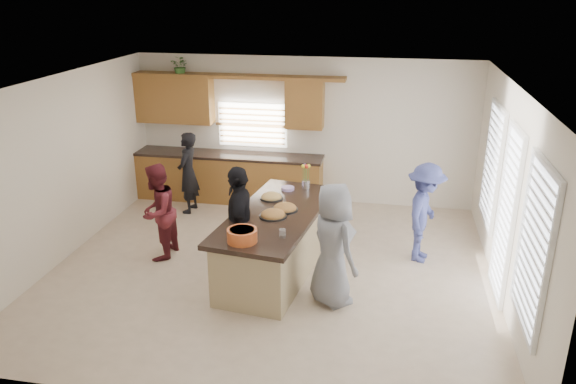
% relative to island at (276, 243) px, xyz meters
% --- Properties ---
extents(floor, '(6.50, 6.50, 0.00)m').
position_rel_island_xyz_m(floor, '(-0.09, 0.04, -0.45)').
color(floor, beige).
rests_on(floor, ground).
extents(room_shell, '(6.52, 6.02, 2.81)m').
position_rel_island_xyz_m(room_shell, '(-0.09, 0.04, 1.45)').
color(room_shell, silver).
rests_on(room_shell, ground).
extents(back_cabinetry, '(4.08, 0.66, 2.46)m').
position_rel_island_xyz_m(back_cabinetry, '(-1.56, 2.77, 0.46)').
color(back_cabinetry, olive).
rests_on(back_cabinetry, ground).
extents(right_wall_glazing, '(0.06, 4.00, 2.25)m').
position_rel_island_xyz_m(right_wall_glazing, '(3.13, -0.09, 0.89)').
color(right_wall_glazing, white).
rests_on(right_wall_glazing, ground).
extents(island, '(1.50, 2.83, 0.95)m').
position_rel_island_xyz_m(island, '(0.00, 0.00, 0.00)').
color(island, tan).
rests_on(island, ground).
extents(platter_front, '(0.39, 0.39, 0.16)m').
position_rel_island_xyz_m(platter_front, '(-0.01, -0.18, 0.52)').
color(platter_front, black).
rests_on(platter_front, island).
extents(platter_mid, '(0.38, 0.38, 0.15)m').
position_rel_island_xyz_m(platter_mid, '(0.11, 0.10, 0.52)').
color(platter_mid, black).
rests_on(platter_mid, island).
extents(platter_back, '(0.35, 0.35, 0.14)m').
position_rel_island_xyz_m(platter_back, '(-0.18, 0.51, 0.52)').
color(platter_back, black).
rests_on(platter_back, island).
extents(salad_bowl, '(0.39, 0.39, 0.17)m').
position_rel_island_xyz_m(salad_bowl, '(-0.22, -1.04, 0.59)').
color(salad_bowl, '#CF5825').
rests_on(salad_bowl, island).
extents(clear_cup, '(0.09, 0.09, 0.11)m').
position_rel_island_xyz_m(clear_cup, '(0.26, -0.82, 0.55)').
color(clear_cup, white).
rests_on(clear_cup, island).
extents(plate_stack, '(0.21, 0.21, 0.05)m').
position_rel_island_xyz_m(plate_stack, '(-0.01, 0.96, 0.52)').
color(plate_stack, '#BA9AE0').
rests_on(plate_stack, island).
extents(flower_vase, '(0.14, 0.14, 0.41)m').
position_rel_island_xyz_m(flower_vase, '(0.27, 1.07, 0.70)').
color(flower_vase, silver).
rests_on(flower_vase, island).
extents(potted_plant, '(0.40, 0.37, 0.38)m').
position_rel_island_xyz_m(potted_plant, '(-2.42, 2.86, 2.14)').
color(potted_plant, '#42762F').
rests_on(potted_plant, back_cabinetry).
extents(woman_left_back, '(0.38, 0.57, 1.53)m').
position_rel_island_xyz_m(woman_left_back, '(-2.09, 2.02, 0.31)').
color(woman_left_back, black).
rests_on(woman_left_back, ground).
extents(woman_left_mid, '(0.62, 0.77, 1.52)m').
position_rel_island_xyz_m(woman_left_mid, '(-1.89, 0.12, 0.31)').
color(woman_left_mid, maroon).
rests_on(woman_left_mid, ground).
extents(woman_left_front, '(0.61, 1.07, 1.72)m').
position_rel_island_xyz_m(woman_left_front, '(-0.46, -0.31, 0.41)').
color(woman_left_front, black).
rests_on(woman_left_front, ground).
extents(woman_right_back, '(0.80, 1.12, 1.56)m').
position_rel_island_xyz_m(woman_right_back, '(2.14, 0.79, 0.33)').
color(woman_right_back, '#3D4587').
rests_on(woman_right_back, ground).
extents(woman_right_front, '(0.94, 0.98, 1.69)m').
position_rel_island_xyz_m(woman_right_front, '(0.91, -0.70, 0.39)').
color(woman_right_front, slate).
rests_on(woman_right_front, ground).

